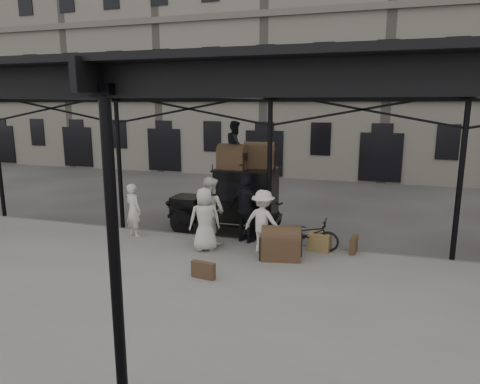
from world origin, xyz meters
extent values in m
plane|color=#383533|center=(0.00, 0.00, 0.00)|extent=(120.00, 120.00, 0.00)
cube|color=slate|center=(0.00, -2.00, 0.07)|extent=(28.00, 8.00, 0.15)
cylinder|color=black|center=(0.00, 2.00, 2.15)|extent=(0.14, 0.14, 4.30)
cylinder|color=black|center=(0.00, -5.80, 2.15)|extent=(0.14, 0.14, 4.30)
cube|color=black|center=(0.00, 2.00, 4.48)|extent=(22.00, 0.10, 0.45)
cube|color=black|center=(0.00, -5.80, 4.48)|extent=(22.00, 0.10, 0.45)
cube|color=black|center=(0.00, -1.70, 4.65)|extent=(22.50, 9.00, 0.08)
cube|color=silver|center=(0.00, -1.70, 4.72)|extent=(18.00, 7.00, 0.04)
cube|color=slate|center=(0.00, 18.00, 7.00)|extent=(64.00, 8.00, 14.00)
cylinder|color=black|center=(-2.98, 2.30, 0.40)|extent=(0.80, 0.10, 0.80)
cylinder|color=black|center=(-2.98, 3.74, 0.40)|extent=(0.80, 0.10, 0.80)
cylinder|color=black|center=(-0.38, 2.30, 0.40)|extent=(0.80, 0.10, 0.80)
cylinder|color=black|center=(-0.38, 3.74, 0.40)|extent=(0.80, 0.10, 0.80)
cube|color=black|center=(-1.73, 3.02, 0.55)|extent=(3.60, 1.25, 0.12)
cube|color=black|center=(-3.08, 3.02, 0.85)|extent=(0.90, 1.00, 0.55)
cube|color=black|center=(-3.55, 3.02, 0.85)|extent=(0.06, 0.70, 0.55)
cube|color=black|center=(-2.28, 3.02, 0.95)|extent=(0.70, 1.30, 0.10)
cube|color=black|center=(-0.98, 3.02, 1.35)|extent=(1.80, 1.45, 1.55)
cube|color=black|center=(-0.98, 2.29, 1.55)|extent=(1.40, 0.02, 0.60)
cube|color=black|center=(-0.98, 3.02, 2.15)|extent=(1.90, 1.55, 0.06)
imported|color=beige|center=(-4.14, 1.30, 0.98)|extent=(0.71, 0.60, 1.66)
imported|color=silver|center=(-1.62, 1.39, 1.14)|extent=(1.19, 1.08, 1.98)
imported|color=beige|center=(-1.54, 0.75, 1.04)|extent=(1.04, 0.92, 1.79)
imported|color=black|center=(-0.64, 1.80, 1.15)|extent=(1.27, 0.86, 2.01)
imported|color=silver|center=(0.06, 1.07, 1.03)|extent=(1.25, 0.88, 1.76)
imported|color=black|center=(1.22, 1.68, 0.61)|extent=(1.76, 0.69, 0.91)
imported|color=black|center=(-1.33, 2.92, 2.93)|extent=(0.72, 0.84, 1.50)
cube|color=olive|center=(1.55, 1.69, 0.40)|extent=(0.65, 0.52, 0.50)
cube|color=#4E3424|center=(2.48, 1.80, 0.38)|extent=(0.21, 0.61, 0.45)
cube|color=#4E3424|center=(-0.82, -1.13, 0.35)|extent=(0.62, 0.25, 0.40)
camera|label=1|loc=(2.86, -9.93, 4.19)|focal=32.00mm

